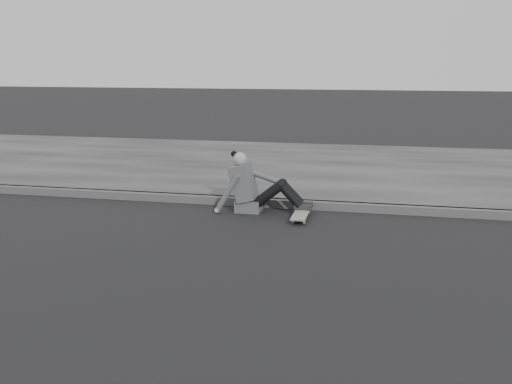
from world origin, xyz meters
TOP-DOWN VIEW (x-y plane):
  - ground at (0.00, 0.00)m, footprint 80.00×80.00m
  - curb at (0.00, 2.58)m, footprint 24.00×0.16m
  - sidewalk at (0.00, 5.60)m, footprint 24.00×6.00m
  - skateboard at (0.42, 2.01)m, footprint 0.20×0.78m
  - seated_woman at (-0.32, 2.26)m, footprint 1.38×0.46m

SIDE VIEW (x-z plane):
  - ground at x=0.00m, z-range 0.00..0.00m
  - curb at x=0.00m, z-range 0.00..0.12m
  - sidewalk at x=0.00m, z-range 0.00..0.12m
  - skateboard at x=0.42m, z-range 0.03..0.12m
  - seated_woman at x=-0.32m, z-range -0.08..0.80m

